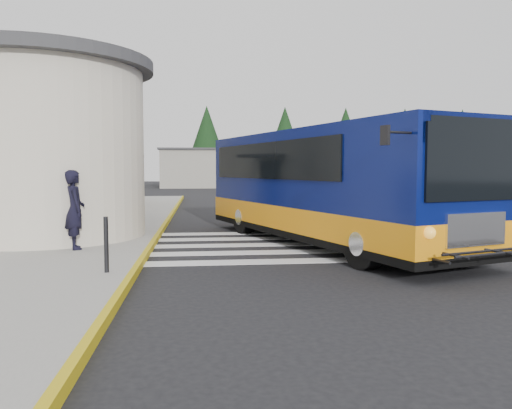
{
  "coord_description": "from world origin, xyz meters",
  "views": [
    {
      "loc": [
        -2.81,
        -13.74,
        2.0
      ],
      "look_at": [
        -1.34,
        -0.5,
        1.05
      ],
      "focal_mm": 35.0,
      "sensor_mm": 36.0,
      "label": 1
    }
  ],
  "objects": [
    {
      "name": "ground",
      "position": [
        0.0,
        0.0,
        0.0
      ],
      "size": [
        140.0,
        140.0,
        0.0
      ],
      "primitive_type": "plane",
      "color": "black",
      "rests_on": "ground"
    },
    {
      "name": "sidewalk",
      "position": [
        -9.0,
        4.0,
        0.07
      ],
      "size": [
        10.0,
        34.0,
        0.15
      ],
      "primitive_type": "cube",
      "color": "gray",
      "rests_on": "ground"
    },
    {
      "name": "curb_strip",
      "position": [
        -4.05,
        4.0,
        0.08
      ],
      "size": [
        0.12,
        34.0,
        0.16
      ],
      "primitive_type": "cube",
      "color": "gold",
      "rests_on": "ground"
    },
    {
      "name": "crosswalk",
      "position": [
        -0.5,
        -0.8,
        0.01
      ],
      "size": [
        8.0,
        5.35,
        0.01
      ],
      "color": "silver",
      "rests_on": "ground"
    },
    {
      "name": "depot_building",
      "position": [
        6.0,
        42.0,
        2.11
      ],
      "size": [
        26.4,
        8.4,
        4.2
      ],
      "color": "gray",
      "rests_on": "ground"
    },
    {
      "name": "tree_line",
      "position": [
        6.29,
        50.0,
        6.77
      ],
      "size": [
        58.4,
        4.4,
        10.0
      ],
      "color": "black",
      "rests_on": "ground"
    },
    {
      "name": "transit_bus",
      "position": [
        0.54,
        -0.76,
        1.43
      ],
      "size": [
        6.18,
        10.86,
        2.99
      ],
      "rotation": [
        0.0,
        0.0,
        0.32
      ],
      "color": "#071153",
      "rests_on": "ground"
    },
    {
      "name": "pedestrian_a",
      "position": [
        -5.71,
        -1.9,
        1.06
      ],
      "size": [
        0.66,
        0.78,
        1.83
      ],
      "primitive_type": "imported",
      "rotation": [
        0.0,
        0.0,
        1.96
      ],
      "color": "black",
      "rests_on": "sidewalk"
    },
    {
      "name": "pedestrian_b",
      "position": [
        -6.97,
        -0.64,
        1.03
      ],
      "size": [
        1.07,
        1.08,
        1.75
      ],
      "primitive_type": "imported",
      "rotation": [
        0.0,
        0.0,
        -0.82
      ],
      "color": "black",
      "rests_on": "sidewalk"
    },
    {
      "name": "bollard",
      "position": [
        -4.5,
        -4.67,
        0.65
      ],
      "size": [
        0.08,
        0.08,
        1.0
      ],
      "primitive_type": "cylinder",
      "color": "black",
      "rests_on": "sidewalk"
    },
    {
      "name": "far_bus_a",
      "position": [
        11.07,
        31.57,
        1.6
      ],
      "size": [
        9.8,
        6.44,
        2.47
      ],
      "rotation": [
        0.0,
        0.0,
        1.14
      ],
      "color": "#070B54",
      "rests_on": "ground"
    },
    {
      "name": "far_bus_b",
      "position": [
        21.71,
        32.01,
        1.54
      ],
      "size": [
        9.28,
        2.99,
        2.37
      ],
      "rotation": [
        0.0,
        0.0,
        1.52
      ],
      "color": "#1A4D14",
      "rests_on": "ground"
    }
  ]
}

